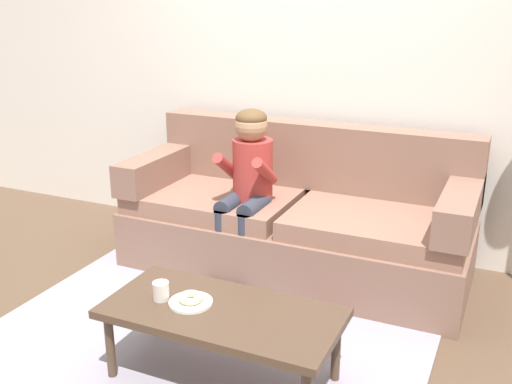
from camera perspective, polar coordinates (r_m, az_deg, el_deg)
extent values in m
plane|color=brown|center=(3.51, -3.31, -12.26)|extent=(10.00, 10.00, 0.00)
cube|color=silver|center=(4.32, 5.19, 13.21)|extent=(8.00, 0.10, 2.80)
cube|color=#9993A3|center=(3.32, -5.37, -14.14)|extent=(2.34, 1.77, 0.01)
cube|color=#846051|center=(4.02, 3.63, -5.01)|extent=(2.25, 0.90, 0.38)
cube|color=#906655|center=(4.11, -3.91, -0.76)|extent=(1.08, 0.74, 0.12)
cube|color=#906655|center=(3.74, 11.53, -3.10)|extent=(1.08, 0.74, 0.12)
cube|color=#846051|center=(4.16, 5.50, 3.54)|extent=(2.25, 0.20, 0.45)
cube|color=#846051|center=(4.33, -9.07, 2.40)|extent=(0.20, 0.90, 0.22)
cube|color=#846051|center=(3.66, 18.93, -1.36)|extent=(0.20, 0.90, 0.22)
cube|color=#4C3828|center=(2.86, -3.27, -11.45)|extent=(1.12, 0.54, 0.04)
cylinder|color=#4C3828|center=(3.05, -13.73, -14.14)|extent=(0.04, 0.04, 0.34)
cylinder|color=#4C3828|center=(3.34, -9.26, -10.77)|extent=(0.04, 0.04, 0.34)
cylinder|color=#4C3828|center=(2.97, 7.64, -14.72)|extent=(0.04, 0.04, 0.34)
cylinder|color=#AD3833|center=(3.88, -0.32, 2.13)|extent=(0.26, 0.26, 0.40)
sphere|color=tan|center=(3.79, -0.45, 6.37)|extent=(0.21, 0.21, 0.21)
ellipsoid|color=brown|center=(3.78, -0.46, 7.07)|extent=(0.20, 0.20, 0.12)
cylinder|color=#333847|center=(3.84, -2.34, -1.02)|extent=(0.11, 0.30, 0.11)
cylinder|color=#333847|center=(3.80, -3.31, -4.98)|extent=(0.09, 0.09, 0.44)
cube|color=black|center=(3.87, -3.59, -8.65)|extent=(0.10, 0.20, 0.06)
cylinder|color=#AD3833|center=(3.83, -2.83, 2.47)|extent=(0.07, 0.29, 0.23)
cylinder|color=#333847|center=(3.77, -0.16, -1.36)|extent=(0.11, 0.30, 0.11)
cylinder|color=#333847|center=(3.73, -1.12, -5.39)|extent=(0.09, 0.09, 0.44)
cube|color=black|center=(3.80, -1.43, -9.12)|extent=(0.10, 0.20, 0.06)
cylinder|color=#AD3833|center=(3.72, 0.91, 1.99)|extent=(0.07, 0.29, 0.23)
cylinder|color=white|center=(2.91, -6.24, -10.42)|extent=(0.21, 0.21, 0.01)
torus|color=beige|center=(2.90, -6.26, -9.99)|extent=(0.15, 0.15, 0.04)
cylinder|color=silver|center=(2.95, -9.05, -9.29)|extent=(0.08, 0.08, 0.09)
cube|color=red|center=(3.43, 6.01, -12.57)|extent=(0.16, 0.09, 0.05)
cylinder|color=red|center=(3.46, 4.65, -12.30)|extent=(0.06, 0.06, 0.05)
cylinder|color=red|center=(3.41, 7.40, -12.84)|extent=(0.06, 0.06, 0.05)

